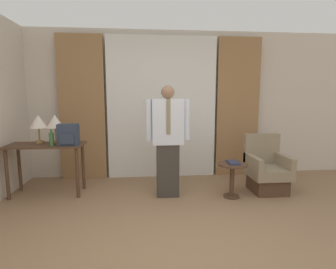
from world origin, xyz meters
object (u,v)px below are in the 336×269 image
Objects in this scene: backpack at (68,135)px; side_table at (232,174)px; table_lamp_left at (38,122)px; person at (168,138)px; table_lamp_right at (55,122)px; book at (233,163)px; armchair at (266,171)px; desk at (46,153)px; bottle_near_edge at (51,139)px.

backpack reaches higher than side_table.
person is (1.96, -0.35, -0.21)m from table_lamp_left.
table_lamp_right is 2.78m from book.
desk is at bearing 177.19° from armchair.
book is (2.92, -0.49, -0.58)m from table_lamp_left.
backpack is 2.46m from book.
backpack is at bearing 175.79° from person.
desk is 0.33m from bottle_near_edge.
table_lamp_right is at bearing 39.89° from desk.
desk is 3.50× the size of backpack.
person is at bearing -10.19° from table_lamp_left.
table_lamp_left is at bearing 134.77° from bottle_near_edge.
armchair is (3.27, 0.01, -0.56)m from bottle_near_edge.
bottle_near_edge is at bearing -48.99° from desk.
book is at bearing -4.52° from bottle_near_edge.
person is at bearing -4.21° from backpack.
desk is at bearing 172.22° from book.
book is (-0.63, -0.21, 0.21)m from armchair.
armchair is at bearing 18.85° from book.
armchair is 0.67m from side_table.
side_table is at bearing -8.21° from person.
table_lamp_right is (0.12, 0.10, 0.46)m from desk.
table_lamp_right is 0.39m from backpack.
table_lamp_left is (-0.12, 0.10, 0.46)m from desk.
armchair is (3.04, -0.03, -0.62)m from backpack.
desk is 4.60× the size of book.
bottle_near_edge is (0.27, -0.28, -0.22)m from table_lamp_left.
bottle_near_edge is 1.69m from person.
table_lamp_right is at bearing 169.59° from side_table.
side_table is at bearing -7.89° from desk.
table_lamp_left is at bearing 169.81° from person.
bottle_near_edge reaches higher than side_table.
backpack is 0.19× the size of person.
backpack reaches higher than desk.
bottle_near_edge is at bearing -172.38° from backpack.
desk is at bearing 172.11° from side_table.
side_table is (2.91, -0.49, -0.76)m from table_lamp_left.
table_lamp_left and table_lamp_right have the same top height.
armchair is at bearing -2.81° from desk.
bottle_near_edge is 0.15× the size of person.
side_table is at bearing -10.41° from table_lamp_right.
armchair is at bearing 2.92° from person.
person reaches higher than backpack.
bottle_near_edge is at bearing 175.48° from book.
table_lamp_right reaches higher than bottle_near_edge.
backpack is at bearing -25.85° from table_lamp_left.
book is (0.96, -0.13, -0.37)m from person.
table_lamp_left is at bearing 175.63° from armchair.
person is 6.86× the size of book.
bottle_near_edge is at bearing -45.23° from table_lamp_left.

